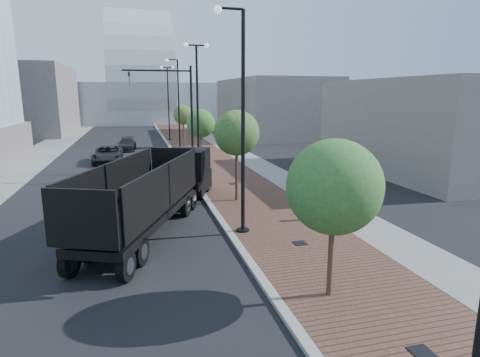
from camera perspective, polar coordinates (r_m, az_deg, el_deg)
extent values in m
cube|color=#4C2D23|center=(46.64, -5.87, 4.82)|extent=(7.00, 140.00, 0.12)
cube|color=slate|center=(47.13, -2.61, 4.95)|extent=(2.40, 140.00, 0.13)
cube|color=gray|center=(46.23, -10.17, 4.64)|extent=(0.30, 140.00, 0.14)
cube|color=slate|center=(47.01, -26.19, 3.70)|extent=(4.00, 140.00, 0.12)
cube|color=black|center=(23.30, -7.68, 1.24)|extent=(3.08, 3.13, 2.41)
cube|color=black|center=(24.87, -6.70, 0.10)|extent=(2.23, 1.30, 1.21)
cube|color=black|center=(22.02, -8.69, -1.04)|extent=(2.43, 1.59, 0.46)
cube|color=black|center=(17.01, -14.01, -5.20)|extent=(5.38, 8.73, 0.32)
cube|color=black|center=(16.91, -14.07, -3.99)|extent=(5.47, 8.77, 0.11)
cube|color=black|center=(17.15, -17.83, -0.79)|extent=(3.43, 7.91, 1.86)
cube|color=black|center=(16.28, -10.45, -1.07)|extent=(3.43, 7.91, 1.86)
cube|color=black|center=(12.75, -21.94, -5.46)|extent=(2.18, 1.01, 1.86)
cube|color=black|center=(20.86, -9.56, 1.85)|extent=(2.18, 1.01, 1.86)
cylinder|color=black|center=(23.25, -10.32, -1.57)|extent=(0.65, 1.05, 1.02)
cylinder|color=silver|center=(23.25, -10.32, -1.57)|extent=(0.51, 0.64, 0.56)
cylinder|color=black|center=(22.72, -5.65, -1.75)|extent=(0.65, 1.05, 1.02)
cylinder|color=silver|center=(22.72, -5.65, -1.75)|extent=(0.51, 0.64, 0.56)
cylinder|color=black|center=(24.73, -9.17, -0.70)|extent=(0.65, 1.05, 1.02)
cylinder|color=silver|center=(24.73, -9.17, -0.70)|extent=(0.51, 0.64, 0.56)
cylinder|color=black|center=(24.23, -4.76, -0.85)|extent=(0.65, 1.05, 1.02)
cylinder|color=silver|center=(24.23, -4.76, -0.85)|extent=(0.51, 0.64, 0.56)
cylinder|color=black|center=(14.41, -23.32, -11.02)|extent=(0.65, 1.05, 1.02)
cylinder|color=silver|center=(14.41, -23.32, -11.02)|extent=(0.51, 0.64, 0.56)
cylinder|color=black|center=(13.54, -16.10, -11.99)|extent=(0.65, 1.05, 1.02)
cylinder|color=silver|center=(13.54, -16.10, -11.99)|extent=(0.51, 0.64, 0.56)
cylinder|color=black|center=(15.37, -21.00, -9.39)|extent=(0.65, 1.05, 1.02)
cylinder|color=silver|center=(15.37, -21.00, -9.39)|extent=(0.51, 0.64, 0.56)
cylinder|color=black|center=(14.55, -14.16, -10.15)|extent=(0.65, 1.05, 1.02)
cylinder|color=silver|center=(14.55, -14.16, -10.15)|extent=(0.51, 0.64, 0.56)
cylinder|color=black|center=(20.34, -13.14, -3.67)|extent=(0.65, 1.05, 1.02)
cylinder|color=silver|center=(20.34, -13.14, -3.67)|extent=(0.51, 0.64, 0.56)
cylinder|color=black|center=(19.73, -7.84, -3.95)|extent=(0.65, 1.05, 1.02)
cylinder|color=silver|center=(19.73, -7.84, -3.95)|extent=(0.51, 0.64, 0.56)
cylinder|color=black|center=(21.42, -11.99, -2.81)|extent=(0.65, 1.05, 1.02)
cylinder|color=silver|center=(21.42, -11.99, -2.81)|extent=(0.51, 0.64, 0.56)
cylinder|color=black|center=(20.84, -6.94, -3.05)|extent=(0.65, 1.05, 1.02)
cylinder|color=silver|center=(20.84, -6.94, -3.05)|extent=(0.51, 0.64, 0.56)
imported|color=silver|center=(24.52, -16.59, -0.44)|extent=(2.55, 5.17, 1.63)
imported|color=black|center=(36.65, -18.51, 3.32)|extent=(2.48, 5.24, 1.45)
imported|color=black|center=(44.18, -15.99, 4.77)|extent=(2.06, 4.50, 1.28)
imported|color=black|center=(19.23, 12.90, -3.33)|extent=(0.77, 0.63, 1.83)
cylinder|color=black|center=(17.29, 0.42, -7.59)|extent=(0.56, 0.56, 0.20)
cylinder|color=black|center=(16.33, 0.44, 7.51)|extent=(0.16, 0.16, 9.00)
cylinder|color=black|center=(16.47, -1.36, 23.28)|extent=(1.00, 0.10, 0.10)
sphere|color=silver|center=(16.34, -3.21, 23.10)|extent=(0.32, 0.32, 0.32)
cylinder|color=black|center=(28.63, -5.91, 0.30)|extent=(0.56, 0.56, 0.20)
cylinder|color=black|center=(28.06, -6.11, 9.37)|extent=(0.16, 0.16, 9.00)
cylinder|color=black|center=(28.21, -6.32, 18.54)|extent=(1.40, 0.10, 0.10)
sphere|color=silver|center=(28.12, -7.81, 18.52)|extent=(0.32, 0.32, 0.32)
sphere|color=silver|center=(28.33, -4.85, 18.54)|extent=(0.32, 0.32, 0.32)
cylinder|color=black|center=(40.36, -8.60, 3.67)|extent=(0.56, 0.56, 0.20)
cylinder|color=black|center=(39.96, -8.80, 10.10)|extent=(0.16, 0.16, 9.00)
cylinder|color=black|center=(40.01, -9.76, 16.52)|extent=(1.00, 0.10, 0.10)
sphere|color=silver|center=(39.96, -10.50, 16.40)|extent=(0.32, 0.32, 0.32)
cylinder|color=black|center=(52.21, -10.08, 5.52)|extent=(0.56, 0.56, 0.20)
cylinder|color=black|center=(51.90, -10.26, 10.48)|extent=(0.16, 0.16, 9.00)
cylinder|color=black|center=(51.98, -10.45, 15.44)|extent=(1.40, 0.10, 0.10)
sphere|color=silver|center=(51.93, -11.25, 15.41)|extent=(0.32, 0.32, 0.32)
sphere|color=silver|center=(52.04, -9.66, 15.46)|extent=(0.32, 0.32, 0.32)
cylinder|color=black|center=(31.06, -6.95, 8.46)|extent=(0.18, 0.18, 8.00)
cylinder|color=black|center=(30.80, -11.89, 14.97)|extent=(5.00, 0.12, 0.12)
imported|color=black|center=(30.72, -15.67, 13.67)|extent=(0.16, 0.20, 1.00)
cylinder|color=#382619|center=(11.88, 12.97, -9.69)|extent=(0.16, 0.16, 3.16)
sphere|color=#2A5F20|center=(11.34, 13.40, -1.18)|extent=(2.70, 2.70, 2.70)
sphere|color=#2A5F20|center=(11.84, 14.38, -1.80)|extent=(1.89, 1.89, 1.89)
sphere|color=#2A5F20|center=(10.88, 12.83, 0.00)|extent=(1.62, 1.62, 1.62)
cylinder|color=#382619|center=(21.76, -0.50, 1.17)|extent=(0.16, 0.16, 3.60)
sphere|color=#2E591E|center=(21.47, -0.51, 6.57)|extent=(2.47, 2.47, 2.47)
sphere|color=#2E591E|center=(21.88, 0.32, 6.00)|extent=(1.73, 1.73, 1.73)
sphere|color=#2E591E|center=(21.07, -1.10, 7.45)|extent=(1.48, 1.48, 1.48)
cylinder|color=#382619|center=(33.41, -5.62, 4.68)|extent=(0.16, 0.16, 3.28)
sphere|color=#2A5D20|center=(33.22, -5.69, 7.89)|extent=(2.36, 2.36, 2.36)
sphere|color=#2A5D20|center=(33.59, -5.08, 7.55)|extent=(1.65, 1.65, 1.65)
sphere|color=#2A5D20|center=(32.85, -6.14, 8.41)|extent=(1.42, 1.42, 1.42)
cylinder|color=#382619|center=(45.21, -8.11, 6.62)|extent=(0.16, 0.16, 3.39)
sphere|color=#38561D|center=(45.07, -8.18, 9.07)|extent=(2.19, 2.19, 2.19)
sphere|color=#38561D|center=(45.43, -7.71, 8.80)|extent=(1.54, 1.54, 1.54)
sphere|color=#38561D|center=(44.73, -8.53, 9.47)|extent=(1.32, 1.32, 1.32)
cube|color=#B1B8BC|center=(90.74, -14.01, 10.55)|extent=(50.00, 28.00, 8.00)
cube|color=#635C59|center=(67.70, -29.24, 9.82)|extent=(14.00, 20.00, 10.00)
cube|color=#655F5B|center=(59.11, 4.70, 10.20)|extent=(12.00, 22.00, 8.00)
cube|color=slate|center=(33.72, 25.45, 6.82)|extent=(10.00, 16.00, 7.00)
cube|color=black|center=(10.76, 24.67, -21.75)|extent=(0.50, 0.50, 0.02)
cube|color=black|center=(16.08, 8.61, -9.18)|extent=(0.50, 0.50, 0.02)
cube|color=black|center=(26.10, -0.96, -0.73)|extent=(0.50, 0.50, 0.02)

